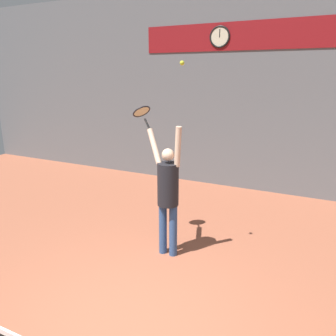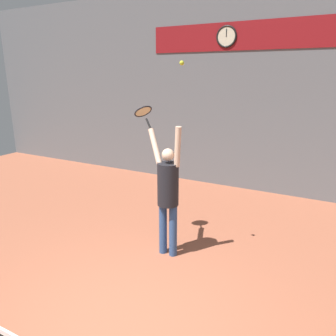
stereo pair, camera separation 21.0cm
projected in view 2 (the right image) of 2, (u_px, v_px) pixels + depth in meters
name	position (u px, v px, depth m)	size (l,w,h in m)	color
back_wall	(254.00, 91.00, 7.93)	(18.00, 0.10, 5.00)	slate
sponsor_banner	(257.00, 35.00, 7.54)	(5.41, 0.02, 0.65)	maroon
scoreboard_clock	(226.00, 37.00, 7.85)	(0.51, 0.05, 0.51)	beige
tennis_player	(168.00, 191.00, 5.18)	(0.75, 0.46, 2.15)	#2D4C7F
tennis_racket	(144.00, 113.00, 5.41)	(0.40, 0.39, 0.39)	black
tennis_ball	(182.00, 63.00, 4.53)	(0.07, 0.07, 0.07)	#CCDB2D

